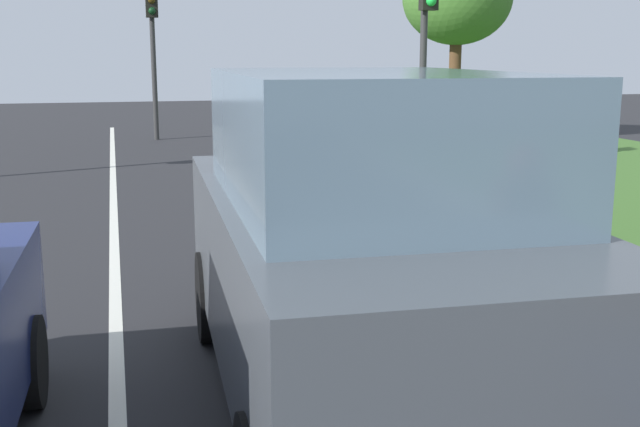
# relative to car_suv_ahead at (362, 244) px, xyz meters

# --- Properties ---
(ground_plane) EXTENTS (60.00, 60.00, 0.00)m
(ground_plane) POSITION_rel_car_suv_ahead_xyz_m (-0.91, 5.67, -1.17)
(ground_plane) COLOR #262628
(lane_line_center) EXTENTS (0.12, 32.00, 0.01)m
(lane_line_center) POSITION_rel_car_suv_ahead_xyz_m (-1.61, 5.67, -1.16)
(lane_line_center) COLOR silver
(lane_line_center) RESTS_ON ground
(lane_line_right_edge) EXTENTS (0.12, 32.00, 0.01)m
(lane_line_right_edge) POSITION_rel_car_suv_ahead_xyz_m (2.69, 5.67, -1.16)
(lane_line_right_edge) COLOR silver
(lane_line_right_edge) RESTS_ON ground
(curb_right) EXTENTS (0.24, 48.00, 0.12)m
(curb_right) POSITION_rel_car_suv_ahead_xyz_m (3.19, 5.67, -1.11)
(curb_right) COLOR #9E9B93
(curb_right) RESTS_ON ground
(car_suv_ahead) EXTENTS (2.12, 4.57, 2.28)m
(car_suv_ahead) POSITION_rel_car_suv_ahead_xyz_m (0.00, 0.00, 0.00)
(car_suv_ahead) COLOR #474C51
(car_suv_ahead) RESTS_ON ground
(traffic_light_near_right) EXTENTS (0.32, 0.50, 4.22)m
(traffic_light_near_right) POSITION_rel_car_suv_ahead_xyz_m (4.45, 9.83, 1.76)
(traffic_light_near_right) COLOR #2D2D2D
(traffic_light_near_right) RESTS_ON ground
(traffic_light_far_median) EXTENTS (0.32, 0.50, 4.34)m
(traffic_light_far_median) POSITION_rel_car_suv_ahead_xyz_m (-0.39, 17.51, 1.84)
(traffic_light_far_median) COLOR #2D2D2D
(traffic_light_far_median) RESTS_ON ground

